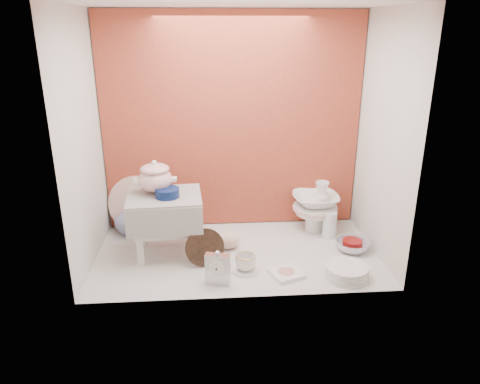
# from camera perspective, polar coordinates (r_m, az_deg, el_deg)

# --- Properties ---
(ground) EXTENTS (1.80, 1.80, 0.00)m
(ground) POSITION_cam_1_polar(r_m,az_deg,el_deg) (2.97, -0.36, -7.78)
(ground) COLOR silver
(ground) RESTS_ON ground
(niche_shell) EXTENTS (1.86, 1.03, 1.53)m
(niche_shell) POSITION_cam_1_polar(r_m,az_deg,el_deg) (2.83, -0.65, 10.85)
(niche_shell) COLOR #AC3B2B
(niche_shell) RESTS_ON ground
(step_stool) EXTENTS (0.48, 0.42, 0.40)m
(step_stool) POSITION_cam_1_polar(r_m,az_deg,el_deg) (2.93, -9.32, -4.05)
(step_stool) COLOR silver
(step_stool) RESTS_ON ground
(soup_tureen) EXTENTS (0.28, 0.28, 0.21)m
(soup_tureen) POSITION_cam_1_polar(r_m,az_deg,el_deg) (2.88, -10.64, 1.95)
(soup_tureen) COLOR white
(soup_tureen) RESTS_ON step_stool
(cobalt_bowl) EXTENTS (0.19, 0.19, 0.05)m
(cobalt_bowl) POSITION_cam_1_polar(r_m,az_deg,el_deg) (2.82, -9.15, -0.09)
(cobalt_bowl) COLOR #091946
(cobalt_bowl) RESTS_ON step_stool
(floral_platter) EXTENTS (0.41, 0.14, 0.40)m
(floral_platter) POSITION_cam_1_polar(r_m,az_deg,el_deg) (3.30, -12.87, -1.48)
(floral_platter) COLOR white
(floral_platter) RESTS_ON ground
(blue_white_vase) EXTENTS (0.28, 0.28, 0.24)m
(blue_white_vase) POSITION_cam_1_polar(r_m,az_deg,el_deg) (3.29, -13.64, -3.13)
(blue_white_vase) COLOR silver
(blue_white_vase) RESTS_ON ground
(lacquer_tray) EXTENTS (0.25, 0.11, 0.24)m
(lacquer_tray) POSITION_cam_1_polar(r_m,az_deg,el_deg) (2.79, -4.46, -7.01)
(lacquer_tray) COLOR black
(lacquer_tray) RESTS_ON ground
(mantel_clock) EXTENTS (0.15, 0.08, 0.21)m
(mantel_clock) POSITION_cam_1_polar(r_m,az_deg,el_deg) (2.61, -2.82, -9.49)
(mantel_clock) COLOR silver
(mantel_clock) RESTS_ON ground
(plush_pig) EXTENTS (0.22, 0.15, 0.13)m
(plush_pig) POSITION_cam_1_polar(r_m,az_deg,el_deg) (3.00, -1.73, -6.05)
(plush_pig) COLOR #D1A993
(plush_pig) RESTS_ON ground
(teacup_saucer) EXTENTS (0.16, 0.16, 0.01)m
(teacup_saucer) POSITION_cam_1_polar(r_m,az_deg,el_deg) (2.77, 0.71, -9.81)
(teacup_saucer) COLOR white
(teacup_saucer) RESTS_ON ground
(gold_rim_teacup) EXTENTS (0.16, 0.16, 0.10)m
(gold_rim_teacup) POSITION_cam_1_polar(r_m,az_deg,el_deg) (2.74, 0.72, -8.81)
(gold_rim_teacup) COLOR white
(gold_rim_teacup) RESTS_ON teacup_saucer
(lattice_dish) EXTENTS (0.22, 0.22, 0.02)m
(lattice_dish) POSITION_cam_1_polar(r_m,az_deg,el_deg) (2.74, 5.84, -10.15)
(lattice_dish) COLOR white
(lattice_dish) RESTS_ON ground
(dinner_plate_stack) EXTENTS (0.27, 0.27, 0.07)m
(dinner_plate_stack) POSITION_cam_1_polar(r_m,az_deg,el_deg) (2.76, 13.29, -9.73)
(dinner_plate_stack) COLOR white
(dinner_plate_stack) RESTS_ON ground
(crystal_bowl) EXTENTS (0.28, 0.28, 0.07)m
(crystal_bowl) POSITION_cam_1_polar(r_m,az_deg,el_deg) (3.08, 13.95, -6.60)
(crystal_bowl) COLOR silver
(crystal_bowl) RESTS_ON ground
(clear_glass_vase) EXTENTS (0.12, 0.12, 0.19)m
(clear_glass_vase) POSITION_cam_1_polar(r_m,az_deg,el_deg) (3.21, 11.20, -4.03)
(clear_glass_vase) COLOR silver
(clear_glass_vase) RESTS_ON ground
(porcelain_tower) EXTENTS (0.37, 0.37, 0.37)m
(porcelain_tower) POSITION_cam_1_polar(r_m,az_deg,el_deg) (3.27, 9.44, -1.74)
(porcelain_tower) COLOR white
(porcelain_tower) RESTS_ON ground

